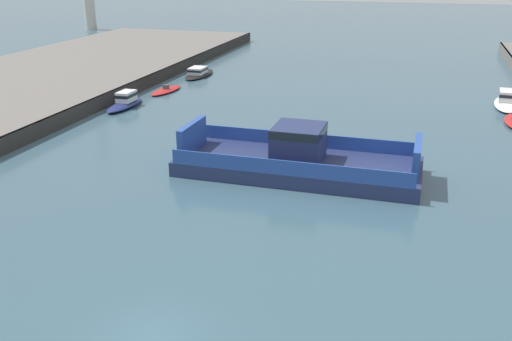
# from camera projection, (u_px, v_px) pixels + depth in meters

# --- Properties ---
(ground_plane) EXTENTS (400.00, 400.00, 0.00)m
(ground_plane) POSITION_uv_depth(u_px,v_px,m) (152.00, 339.00, 24.89)
(ground_plane) COLOR #385666
(chain_ferry) EXTENTS (18.38, 7.13, 3.80)m
(chain_ferry) POSITION_uv_depth(u_px,v_px,m) (298.00, 159.00, 43.38)
(chain_ferry) COLOR navy
(chain_ferry) RESTS_ON ground
(moored_boat_far_left) EXTENTS (2.93, 8.08, 1.29)m
(moored_boat_far_left) POSITION_uv_depth(u_px,v_px,m) (199.00, 73.00, 79.04)
(moored_boat_far_left) COLOR black
(moored_boat_far_left) RESTS_ON ground
(moored_boat_far_right) EXTENTS (2.13, 6.90, 1.71)m
(moored_boat_far_right) POSITION_uv_depth(u_px,v_px,m) (125.00, 101.00, 62.73)
(moored_boat_far_right) COLOR navy
(moored_boat_far_right) RESTS_ON ground
(moored_boat_upstream_a) EXTENTS (3.58, 8.47, 1.64)m
(moored_boat_upstream_a) POSITION_uv_depth(u_px,v_px,m) (508.00, 100.00, 63.37)
(moored_boat_upstream_a) COLOR white
(moored_boat_upstream_a) RESTS_ON ground
(moored_boat_upstream_b) EXTENTS (2.67, 6.31, 0.87)m
(moored_boat_upstream_b) POSITION_uv_depth(u_px,v_px,m) (166.00, 90.00, 69.98)
(moored_boat_upstream_b) COLOR red
(moored_boat_upstream_b) RESTS_ON ground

